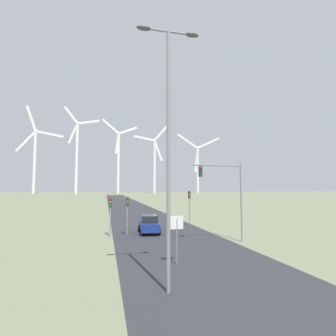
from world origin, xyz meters
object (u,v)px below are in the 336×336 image
(streetlamp, at_px, (168,128))
(wind_turbine_far_right, at_px, (198,164))
(car_approaching, at_px, (149,224))
(wind_turbine_far_left, at_px, (35,155))
(traffic_light_post_near_left, at_px, (127,207))
(traffic_light_mast_overhead, at_px, (226,186))
(traffic_light_post_mid_left, at_px, (110,208))
(traffic_light_post_near_right, at_px, (189,200))
(wind_turbine_right, at_px, (154,160))
(wind_turbine_left, at_px, (77,152))
(stop_sign_near, at_px, (177,230))
(wind_turbine_center, at_px, (118,157))

(streetlamp, bearing_deg, wind_turbine_far_right, 69.72)
(car_approaching, xyz_separation_m, wind_turbine_far_left, (-58.03, 192.81, 29.22))
(car_approaching, bearing_deg, traffic_light_post_near_left, -161.43)
(traffic_light_mast_overhead, bearing_deg, wind_turbine_far_left, 107.78)
(traffic_light_post_mid_left, bearing_deg, car_approaching, 14.18)
(traffic_light_post_near_right, height_order, traffic_light_mast_overhead, traffic_light_mast_overhead)
(streetlamp, xyz_separation_m, wind_turbine_right, (39.10, 214.83, 21.33))
(traffic_light_post_mid_left, distance_m, wind_turbine_far_right, 210.06)
(streetlamp, relative_size, car_approaching, 2.89)
(wind_turbine_far_right, bearing_deg, streetlamp, -110.28)
(wind_turbine_right, bearing_deg, car_approaching, -100.63)
(traffic_light_post_mid_left, height_order, wind_turbine_left, wind_turbine_left)
(traffic_light_post_near_left, height_order, wind_turbine_far_left, wind_turbine_far_left)
(stop_sign_near, distance_m, wind_turbine_far_left, 214.08)
(streetlamp, height_order, traffic_light_post_near_left, streetlamp)
(traffic_light_post_near_right, distance_m, car_approaching, 7.21)
(traffic_light_post_near_left, xyz_separation_m, traffic_light_post_mid_left, (-1.63, -0.22, -0.04))
(traffic_light_post_near_left, relative_size, wind_turbine_center, 0.06)
(traffic_light_post_near_left, relative_size, traffic_light_post_mid_left, 1.02)
(wind_turbine_far_left, bearing_deg, traffic_light_post_near_right, -71.37)
(traffic_light_mast_overhead, distance_m, car_approaching, 9.17)
(traffic_light_post_mid_left, xyz_separation_m, wind_turbine_far_right, (79.01, 193.29, 22.87))
(streetlamp, bearing_deg, traffic_light_mast_overhead, 51.60)
(stop_sign_near, xyz_separation_m, traffic_light_post_near_right, (5.82, 15.29, 1.05))
(wind_turbine_far_left, bearing_deg, streetlamp, -74.84)
(car_approaching, height_order, wind_turbine_left, wind_turbine_left)
(stop_sign_near, bearing_deg, car_approaching, 89.15)
(wind_turbine_left, bearing_deg, wind_turbine_far_right, 5.11)
(wind_turbine_left, bearing_deg, traffic_light_post_near_right, -79.94)
(stop_sign_near, xyz_separation_m, wind_turbine_right, (37.62, 210.91, 26.70))
(wind_turbine_center, bearing_deg, car_approaching, -91.70)
(wind_turbine_far_right, bearing_deg, wind_turbine_right, 169.12)
(stop_sign_near, xyz_separation_m, wind_turbine_far_left, (-57.86, 204.19, 28.08))
(traffic_light_post_near_left, bearing_deg, wind_turbine_right, 78.77)
(stop_sign_near, xyz_separation_m, traffic_light_post_mid_left, (-3.77, 10.39, 0.66))
(streetlamp, distance_m, wind_turbine_far_left, 216.81)
(traffic_light_mast_overhead, relative_size, wind_turbine_center, 0.11)
(wind_turbine_far_left, height_order, wind_turbine_left, wind_turbine_far_left)
(traffic_light_mast_overhead, relative_size, wind_turbine_left, 0.10)
(traffic_light_post_mid_left, bearing_deg, traffic_light_post_near_left, 7.69)
(traffic_light_post_mid_left, bearing_deg, wind_turbine_far_right, 67.77)
(stop_sign_near, height_order, traffic_light_mast_overhead, traffic_light_mast_overhead)
(wind_turbine_far_left, relative_size, wind_turbine_left, 1.01)
(traffic_light_post_near_left, relative_size, traffic_light_post_near_right, 0.88)
(traffic_light_post_mid_left, relative_size, car_approaching, 0.88)
(traffic_light_mast_overhead, bearing_deg, traffic_light_post_mid_left, 152.59)
(streetlamp, xyz_separation_m, traffic_light_post_near_right, (7.29, 19.21, -4.32))
(stop_sign_near, height_order, traffic_light_post_mid_left, traffic_light_post_mid_left)
(streetlamp, bearing_deg, traffic_light_post_mid_left, 99.10)
(traffic_light_post_near_left, xyz_separation_m, wind_turbine_far_left, (-55.73, 193.58, 27.38))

